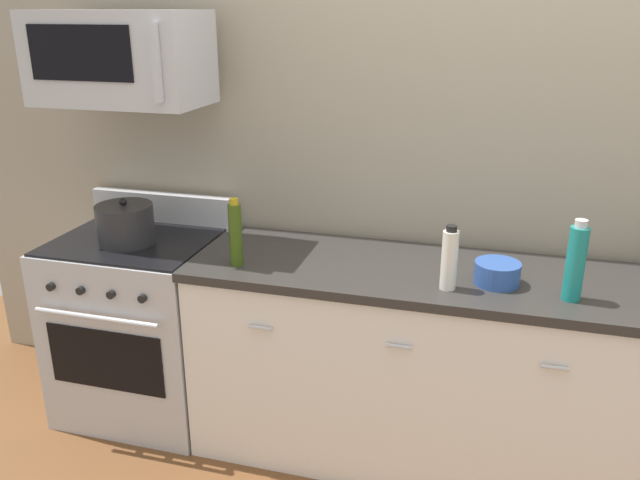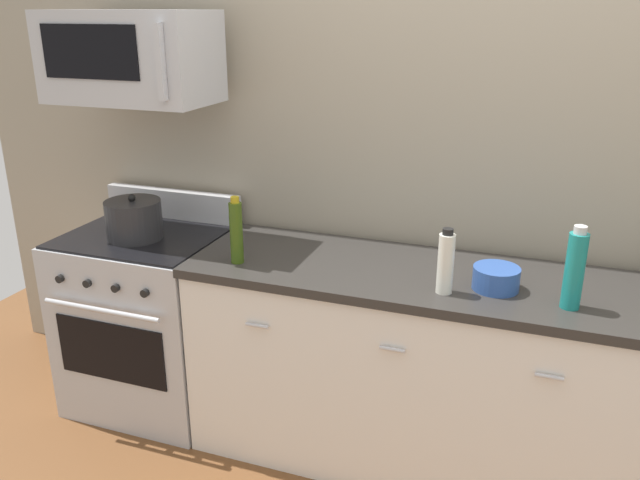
% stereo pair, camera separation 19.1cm
% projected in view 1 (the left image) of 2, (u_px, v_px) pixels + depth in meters
% --- Properties ---
extents(ground_plane, '(6.69, 6.69, 0.00)m').
position_uv_depth(ground_plane, '(465.00, 460.00, 2.95)').
color(ground_plane, brown).
extents(back_wall, '(5.58, 0.10, 2.70)m').
position_uv_depth(back_wall, '(495.00, 152.00, 2.87)').
color(back_wall, '#9E937F').
rests_on(back_wall, ground_plane).
extents(counter_unit, '(2.49, 0.66, 0.92)m').
position_uv_depth(counter_unit, '(473.00, 373.00, 2.80)').
color(counter_unit, silver).
rests_on(counter_unit, ground_plane).
extents(range_oven, '(0.76, 0.69, 1.07)m').
position_uv_depth(range_oven, '(143.00, 324.00, 3.21)').
color(range_oven, '#B7BABF').
rests_on(range_oven, ground_plane).
extents(microwave, '(0.74, 0.44, 0.40)m').
position_uv_depth(microwave, '(120.00, 58.00, 2.81)').
color(microwave, '#B7BABF').
extents(bottle_olive_oil, '(0.06, 0.06, 0.29)m').
position_uv_depth(bottle_olive_oil, '(235.00, 234.00, 2.71)').
color(bottle_olive_oil, '#385114').
rests_on(bottle_olive_oil, countertop_slab).
extents(bottle_sparkling_teal, '(0.07, 0.07, 0.32)m').
position_uv_depth(bottle_sparkling_teal, '(576.00, 262.00, 2.38)').
color(bottle_sparkling_teal, '#197F7A').
rests_on(bottle_sparkling_teal, countertop_slab).
extents(bottle_vinegar_white, '(0.06, 0.06, 0.26)m').
position_uv_depth(bottle_vinegar_white, '(449.00, 259.00, 2.48)').
color(bottle_vinegar_white, silver).
rests_on(bottle_vinegar_white, countertop_slab).
extents(bowl_blue_mixing, '(0.18, 0.18, 0.09)m').
position_uv_depth(bowl_blue_mixing, '(497.00, 273.00, 2.55)').
color(bowl_blue_mixing, '#2D519E').
rests_on(bowl_blue_mixing, countertop_slab).
extents(stockpot, '(0.26, 0.26, 0.22)m').
position_uv_depth(stockpot, '(125.00, 224.00, 2.97)').
color(stockpot, '#262628').
rests_on(stockpot, range_oven).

